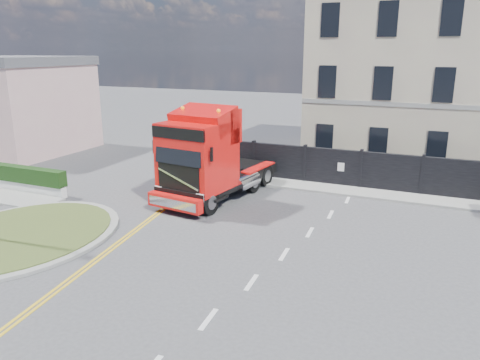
% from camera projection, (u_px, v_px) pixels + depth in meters
% --- Properties ---
extents(ground, '(120.00, 120.00, 0.00)m').
position_uv_depth(ground, '(215.00, 238.00, 18.21)').
color(ground, '#424244').
rests_on(ground, ground).
extents(traffic_island, '(6.80, 6.80, 0.17)m').
position_uv_depth(traffic_island, '(20.00, 235.00, 18.22)').
color(traffic_island, gray).
rests_on(traffic_island, ground).
extents(hedge_wall, '(8.00, 0.55, 1.35)m').
position_uv_depth(hedge_wall, '(4.00, 175.00, 24.32)').
color(hedge_wall, silver).
rests_on(hedge_wall, ground).
extents(seaside_bldg_pink, '(8.00, 8.00, 6.00)m').
position_uv_depth(seaside_bldg_pink, '(18.00, 109.00, 33.02)').
color(seaside_bldg_pink, beige).
rests_on(seaside_bldg_pink, ground).
extents(hoarding_fence, '(18.80, 0.25, 2.00)m').
position_uv_depth(hoarding_fence, '(412.00, 175.00, 23.37)').
color(hoarding_fence, black).
rests_on(hoarding_fence, ground).
extents(georgian_building, '(12.30, 10.30, 12.80)m').
position_uv_depth(georgian_building, '(419.00, 71.00, 28.92)').
color(georgian_building, '#B2A18E').
rests_on(georgian_building, ground).
extents(pavement_far, '(20.00, 1.60, 0.12)m').
position_uv_depth(pavement_far, '(397.00, 197.00, 23.05)').
color(pavement_far, gray).
rests_on(pavement_far, ground).
extents(truck, '(3.67, 7.69, 4.43)m').
position_uv_depth(truck, '(207.00, 161.00, 22.12)').
color(truck, black).
rests_on(truck, ground).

